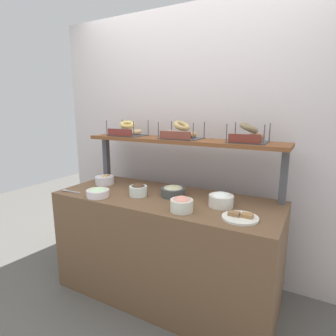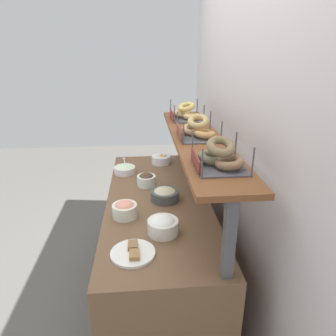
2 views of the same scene
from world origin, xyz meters
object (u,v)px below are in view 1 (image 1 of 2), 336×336
object	(u,v)px
bowl_chocolate_spread	(138,190)
bowl_fruit_salad	(105,180)
bagel_basket_sesame	(181,133)
serving_spoon_near_plate	(68,191)
serving_plate_white	(240,217)
bagel_basket_poppy	(248,136)
bowl_cream_cheese	(221,199)
bagel_basket_plain	(127,131)
bowl_tuna_salad	(173,191)
bowl_lox_spread	(182,204)
bowl_scallion_spread	(98,192)

from	to	relation	value
bowl_chocolate_spread	bowl_fruit_salad	xyz separation A→B (m)	(-0.47, 0.14, -0.01)
bagel_basket_sesame	serving_spoon_near_plate	bearing A→B (deg)	-145.48
serving_plate_white	bagel_basket_poppy	bearing A→B (deg)	100.27
bowl_chocolate_spread	bagel_basket_poppy	distance (m)	0.93
bowl_cream_cheese	serving_plate_white	xyz separation A→B (m)	(0.18, -0.16, -0.04)
bagel_basket_plain	bagel_basket_poppy	size ratio (longest dim) A/B	1.11
serving_plate_white	bowl_fruit_salad	bearing A→B (deg)	169.99
bowl_tuna_salad	bowl_chocolate_spread	bearing A→B (deg)	-154.26
bowl_chocolate_spread	bowl_lox_spread	size ratio (longest dim) A/B	0.91
bowl_tuna_salad	bowl_fruit_salad	distance (m)	0.72
bowl_cream_cheese	bagel_basket_sesame	distance (m)	0.67
serving_spoon_near_plate	bagel_basket_plain	size ratio (longest dim) A/B	0.59
serving_plate_white	bowl_lox_spread	bearing A→B (deg)	-171.53
bowl_cream_cheese	bagel_basket_poppy	distance (m)	0.52
serving_spoon_near_plate	bowl_scallion_spread	bearing A→B (deg)	3.65
bowl_fruit_salad	serving_plate_white	bearing A→B (deg)	-10.01
bowl_lox_spread	bagel_basket_poppy	bearing A→B (deg)	58.55
serving_plate_white	bagel_basket_poppy	distance (m)	0.64
serving_plate_white	bagel_basket_poppy	size ratio (longest dim) A/B	0.82
bowl_scallion_spread	bagel_basket_poppy	world-z (taller)	bagel_basket_poppy
bagel_basket_sesame	bagel_basket_poppy	world-z (taller)	same
bowl_fruit_salad	bagel_basket_sesame	world-z (taller)	bagel_basket_sesame
bowl_tuna_salad	serving_spoon_near_plate	world-z (taller)	bowl_tuna_salad
bowl_fruit_salad	bagel_basket_poppy	size ratio (longest dim) A/B	0.61
bowl_fruit_salad	serving_plate_white	xyz separation A→B (m)	(1.30, -0.23, -0.03)
bowl_chocolate_spread	bagel_basket_plain	bearing A→B (deg)	135.38
bagel_basket_poppy	bowl_chocolate_spread	bearing A→B (deg)	-155.05
bowl_scallion_spread	bagel_basket_poppy	distance (m)	1.22
bowl_lox_spread	bagel_basket_plain	xyz separation A→B (m)	(-0.80, 0.49, 0.42)
bagel_basket_sesame	bowl_chocolate_spread	bearing A→B (deg)	-121.50
bowl_cream_cheese	serving_spoon_near_plate	size ratio (longest dim) A/B	0.96
serving_plate_white	bowl_chocolate_spread	bearing A→B (deg)	174.09
bowl_cream_cheese	bagel_basket_plain	distance (m)	1.12
bowl_cream_cheese	bowl_tuna_salad	distance (m)	0.40
bowl_scallion_spread	bagel_basket_sesame	world-z (taller)	bagel_basket_sesame
bowl_cream_cheese	bagel_basket_poppy	xyz separation A→B (m)	(0.10, 0.27, 0.43)
serving_plate_white	serving_spoon_near_plate	size ratio (longest dim) A/B	1.26
bowl_cream_cheese	serving_plate_white	distance (m)	0.25
bowl_tuna_salad	bagel_basket_plain	size ratio (longest dim) A/B	0.62
bowl_chocolate_spread	bowl_scallion_spread	world-z (taller)	bowl_chocolate_spread
bowl_lox_spread	bagel_basket_sesame	world-z (taller)	bagel_basket_sesame
bowl_cream_cheese	bowl_lox_spread	distance (m)	0.30
bowl_scallion_spread	bowl_lox_spread	size ratio (longest dim) A/B	1.14
bowl_cream_cheese	bagel_basket_plain	world-z (taller)	bagel_basket_plain
bowl_chocolate_spread	bowl_tuna_salad	size ratio (longest dim) A/B	0.73
bowl_scallion_spread	serving_spoon_near_plate	xyz separation A→B (m)	(-0.31, -0.02, -0.03)
bowl_lox_spread	serving_spoon_near_plate	xyz separation A→B (m)	(-1.02, -0.05, -0.04)
bagel_basket_poppy	serving_spoon_near_plate	bearing A→B (deg)	-157.57
bowl_cream_cheese	bowl_chocolate_spread	xyz separation A→B (m)	(-0.65, -0.08, -0.00)
bowl_fruit_salad	bagel_basket_plain	distance (m)	0.50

